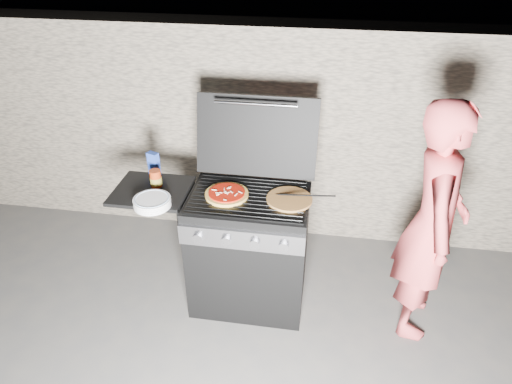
# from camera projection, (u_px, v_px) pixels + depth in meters

# --- Properties ---
(ground) EXTENTS (50.00, 50.00, 0.00)m
(ground) POSITION_uv_depth(u_px,v_px,m) (250.00, 297.00, 3.48)
(ground) COLOR #424242
(stone_wall) EXTENTS (8.00, 0.35, 1.80)m
(stone_wall) POSITION_uv_depth(u_px,v_px,m) (270.00, 132.00, 3.89)
(stone_wall) COLOR gray
(stone_wall) RESTS_ON ground
(gas_grill) EXTENTS (1.34, 0.79, 0.91)m
(gas_grill) POSITION_uv_depth(u_px,v_px,m) (215.00, 247.00, 3.28)
(gas_grill) COLOR black
(gas_grill) RESTS_ON ground
(pizza_topped) EXTENTS (0.34, 0.34, 0.03)m
(pizza_topped) POSITION_uv_depth(u_px,v_px,m) (227.00, 194.00, 3.00)
(pizza_topped) COLOR tan
(pizza_topped) RESTS_ON gas_grill
(pizza_plain) EXTENTS (0.33, 0.33, 0.02)m
(pizza_plain) POSITION_uv_depth(u_px,v_px,m) (289.00, 199.00, 2.96)
(pizza_plain) COLOR #DE9E4C
(pizza_plain) RESTS_ON gas_grill
(sauce_jar) EXTENTS (0.09, 0.09, 0.12)m
(sauce_jar) POSITION_uv_depth(u_px,v_px,m) (156.00, 178.00, 3.10)
(sauce_jar) COLOR #9F3110
(sauce_jar) RESTS_ON gas_grill
(blue_carton) EXTENTS (0.09, 0.07, 0.17)m
(blue_carton) POSITION_uv_depth(u_px,v_px,m) (154.00, 164.00, 3.22)
(blue_carton) COLOR #2543A9
(blue_carton) RESTS_ON gas_grill
(plate_stack) EXTENTS (0.28, 0.28, 0.06)m
(plate_stack) POSITION_uv_depth(u_px,v_px,m) (152.00, 202.00, 2.91)
(plate_stack) COLOR white
(plate_stack) RESTS_ON gas_grill
(person) EXTENTS (0.46, 0.65, 1.66)m
(person) POSITION_uv_depth(u_px,v_px,m) (432.00, 224.00, 2.87)
(person) COLOR #D6484B
(person) RESTS_ON ground
(tongs) EXTENTS (0.40, 0.08, 0.08)m
(tongs) POSITION_uv_depth(u_px,v_px,m) (304.00, 196.00, 2.93)
(tongs) COLOR black
(tongs) RESTS_ON gas_grill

